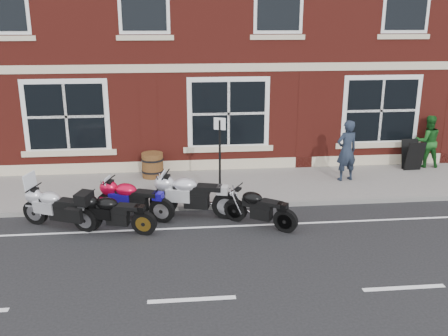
# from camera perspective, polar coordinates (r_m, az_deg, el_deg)

# --- Properties ---
(ground) EXTENTS (80.00, 80.00, 0.00)m
(ground) POSITION_cam_1_polar(r_m,az_deg,el_deg) (12.00, -4.28, -7.25)
(ground) COLOR black
(ground) RESTS_ON ground
(sidewalk) EXTENTS (30.00, 3.00, 0.12)m
(sidewalk) POSITION_cam_1_polar(r_m,az_deg,el_deg) (14.77, -4.64, -2.28)
(sidewalk) COLOR slate
(sidewalk) RESTS_ON ground
(kerb) EXTENTS (30.00, 0.16, 0.12)m
(kerb) POSITION_cam_1_polar(r_m,az_deg,el_deg) (13.28, -4.47, -4.51)
(kerb) COLOR slate
(kerb) RESTS_ON ground
(moto_touring_silver) EXTENTS (1.92, 0.96, 1.35)m
(moto_touring_silver) POSITION_cam_1_polar(r_m,az_deg,el_deg) (12.65, -18.48, -4.12)
(moto_touring_silver) COLOR black
(moto_touring_silver) RESTS_ON ground
(moto_sport_red) EXTENTS (1.99, 0.93, 0.95)m
(moto_sport_red) POSITION_cam_1_polar(r_m,az_deg,el_deg) (12.71, -10.28, -3.42)
(moto_sport_red) COLOR black
(moto_sport_red) RESTS_ON ground
(moto_sport_black) EXTENTS (1.91, 0.70, 0.88)m
(moto_sport_black) POSITION_cam_1_polar(r_m,az_deg,el_deg) (12.03, -12.36, -4.93)
(moto_sport_black) COLOR black
(moto_sport_black) RESTS_ON ground
(moto_sport_silver) EXTENTS (2.29, 0.76, 1.05)m
(moto_sport_silver) POSITION_cam_1_polar(r_m,az_deg,el_deg) (12.66, -3.57, -2.96)
(moto_sport_silver) COLOR black
(moto_sport_silver) RESTS_ON ground
(moto_naked_black) EXTENTS (1.65, 1.23, 0.87)m
(moto_naked_black) POSITION_cam_1_polar(r_m,az_deg,el_deg) (12.12, 4.01, -4.42)
(moto_naked_black) COLOR black
(moto_naked_black) RESTS_ON ground
(pedestrian_left) EXTENTS (0.76, 0.59, 1.85)m
(pedestrian_left) POSITION_cam_1_polar(r_m,az_deg,el_deg) (15.43, 13.83, 1.95)
(pedestrian_left) COLOR #1C2533
(pedestrian_left) RESTS_ON sidewalk
(pedestrian_right) EXTENTS (0.91, 0.75, 1.72)m
(pedestrian_right) POSITION_cam_1_polar(r_m,az_deg,el_deg) (17.70, 22.24, 2.85)
(pedestrian_right) COLOR #164E19
(pedestrian_right) RESTS_ON sidewalk
(a_board_sign) EXTENTS (0.61, 0.42, 0.97)m
(a_board_sign) POSITION_cam_1_polar(r_m,az_deg,el_deg) (17.26, 20.74, 1.39)
(a_board_sign) COLOR black
(a_board_sign) RESTS_ON sidewalk
(barrel_planter) EXTENTS (0.69, 0.69, 0.77)m
(barrel_planter) POSITION_cam_1_polar(r_m,az_deg,el_deg) (15.58, -8.16, 0.34)
(barrel_planter) COLOR #523A16
(barrel_planter) RESTS_ON sidewalk
(parking_sign) EXTENTS (0.30, 0.15, 2.26)m
(parking_sign) POSITION_cam_1_polar(r_m,az_deg,el_deg) (13.24, -0.48, 1.71)
(parking_sign) COLOR black
(parking_sign) RESTS_ON sidewalk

